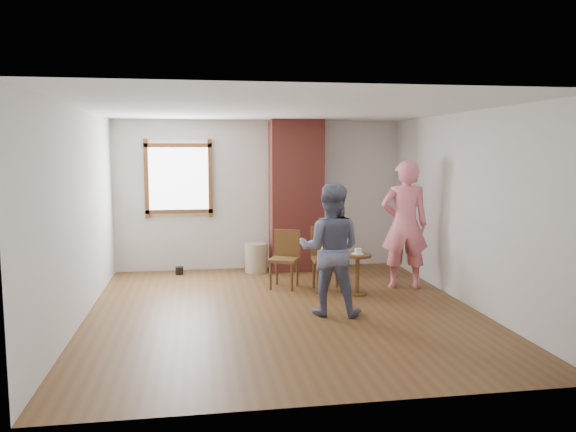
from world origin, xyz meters
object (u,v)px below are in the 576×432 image
at_px(stoneware_crock, 256,258).
at_px(side_table, 357,267).
at_px(dining_chair_left, 285,255).
at_px(dining_chair_right, 327,255).
at_px(man, 330,249).
at_px(person_pink, 405,225).

relative_size(stoneware_crock, side_table, 0.83).
relative_size(dining_chair_left, dining_chair_right, 0.93).
relative_size(dining_chair_left, side_table, 1.45).
xyz_separation_m(dining_chair_left, side_table, (0.96, -0.63, -0.09)).
xyz_separation_m(stoneware_crock, man, (0.68, -2.62, 0.58)).
distance_m(dining_chair_left, side_table, 1.15).
distance_m(stoneware_crock, person_pink, 2.66).
distance_m(dining_chair_right, man, 1.32).
xyz_separation_m(stoneware_crock, dining_chair_left, (0.33, -1.12, 0.24)).
xyz_separation_m(man, person_pink, (1.42, 1.16, 0.13)).
bearing_deg(person_pink, man, 50.54).
bearing_deg(stoneware_crock, side_table, -53.72).
height_order(dining_chair_left, person_pink, person_pink).
xyz_separation_m(dining_chair_left, person_pink, (1.77, -0.33, 0.48)).
relative_size(stoneware_crock, dining_chair_left, 0.57).
bearing_deg(stoneware_crock, man, -75.48).
bearing_deg(man, side_table, -106.78).
distance_m(dining_chair_left, man, 1.57).
bearing_deg(dining_chair_right, dining_chair_left, 161.55).
bearing_deg(dining_chair_right, stoneware_crock, 127.47).
relative_size(stoneware_crock, man, 0.30).
bearing_deg(person_pink, dining_chair_left, 0.68).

